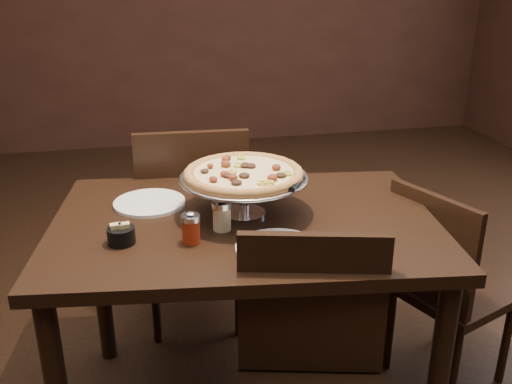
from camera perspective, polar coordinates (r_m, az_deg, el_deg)
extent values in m
cube|color=black|center=(1.93, -1.13, -3.27)|extent=(1.39, 1.02, 0.04)
cylinder|color=black|center=(1.97, 17.69, -17.79)|extent=(0.06, 0.06, 0.76)
cylinder|color=black|center=(2.48, -15.23, -8.48)|extent=(0.06, 0.06, 0.76)
cylinder|color=black|center=(2.53, 11.69, -7.51)|extent=(0.06, 0.06, 0.76)
cylinder|color=silver|center=(1.96, -1.21, -2.10)|extent=(0.15, 0.15, 0.01)
cylinder|color=silver|center=(1.93, -1.22, -0.41)|extent=(0.03, 0.03, 0.12)
cylinder|color=silver|center=(1.91, -1.24, 1.29)|extent=(0.11, 0.11, 0.01)
cylinder|color=#9C9BA0|center=(1.91, -1.24, 1.47)|extent=(0.42, 0.42, 0.01)
torus|color=#9C9BA0|center=(1.91, -1.24, 1.50)|extent=(0.43, 0.43, 0.01)
cylinder|color=#94612C|center=(1.90, -1.24, 1.74)|extent=(0.39, 0.39, 0.01)
torus|color=#94612C|center=(1.90, -1.24, 1.86)|extent=(0.40, 0.40, 0.03)
cylinder|color=tan|center=(1.90, -1.24, 2.01)|extent=(0.33, 0.33, 0.01)
cylinder|color=beige|center=(1.83, -3.44, -2.67)|extent=(0.06, 0.06, 0.08)
cylinder|color=silver|center=(1.81, -3.47, -1.30)|extent=(0.06, 0.06, 0.02)
ellipsoid|color=silver|center=(1.81, -3.48, -0.85)|extent=(0.03, 0.03, 0.01)
cylinder|color=maroon|center=(1.76, -6.51, -3.94)|extent=(0.05, 0.05, 0.07)
cylinder|color=silver|center=(1.74, -6.58, -2.59)|extent=(0.06, 0.06, 0.02)
ellipsoid|color=silver|center=(1.73, -6.60, -2.15)|extent=(0.03, 0.03, 0.01)
cylinder|color=black|center=(1.80, -13.33, -4.26)|extent=(0.09, 0.09, 0.05)
cube|color=tan|center=(1.79, -13.81, -3.95)|extent=(0.04, 0.03, 0.06)
cube|color=tan|center=(1.79, -13.00, -3.89)|extent=(0.04, 0.03, 0.06)
cube|color=silver|center=(1.71, 6.74, -5.90)|extent=(0.14, 0.14, 0.01)
cylinder|color=white|center=(2.07, -10.61, -1.08)|extent=(0.25, 0.25, 0.01)
cylinder|color=white|center=(1.72, 2.21, -5.66)|extent=(0.26, 0.26, 0.01)
cone|color=silver|center=(1.83, 4.14, 0.73)|extent=(0.17, 0.17, 0.00)
cylinder|color=black|center=(1.83, 4.14, 0.83)|extent=(0.09, 0.13, 0.02)
cube|color=black|center=(2.65, -6.29, -3.55)|extent=(0.49, 0.49, 0.04)
cube|color=black|center=(2.35, -6.31, 0.34)|extent=(0.46, 0.06, 0.48)
cylinder|color=black|center=(2.94, -2.62, -6.14)|extent=(0.04, 0.04, 0.45)
cylinder|color=black|center=(2.93, -9.94, -6.57)|extent=(0.04, 0.04, 0.45)
cylinder|color=black|center=(2.62, -1.72, -9.93)|extent=(0.04, 0.04, 0.45)
cylinder|color=black|center=(2.61, -10.02, -10.44)|extent=(0.04, 0.04, 0.45)
cube|color=black|center=(1.67, 5.63, -11.11)|extent=(0.42, 0.14, 0.45)
cube|color=black|center=(2.41, 19.15, -9.24)|extent=(0.52, 0.52, 0.04)
cube|color=black|center=(2.17, 16.98, -5.40)|extent=(0.17, 0.38, 0.42)
cylinder|color=black|center=(2.57, 23.71, -13.54)|extent=(0.03, 0.03, 0.39)
cylinder|color=black|center=(2.71, 18.02, -10.67)|extent=(0.03, 0.03, 0.39)
cylinder|color=black|center=(2.34, 19.16, -16.58)|extent=(0.03, 0.03, 0.39)
cylinder|color=black|center=(2.50, 13.24, -13.16)|extent=(0.03, 0.03, 0.39)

